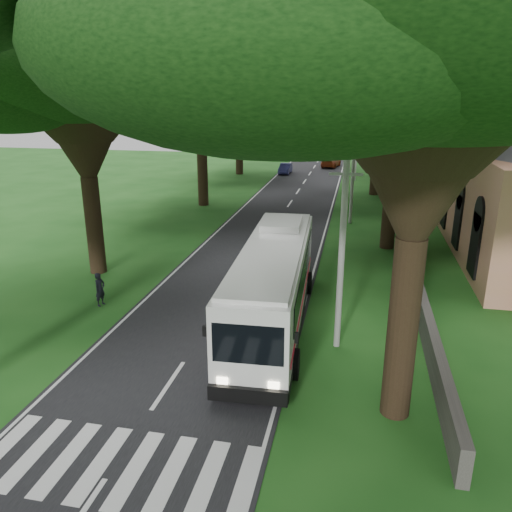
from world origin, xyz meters
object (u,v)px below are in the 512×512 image
(pole_mid, at_px, (353,168))
(pedestrian, at_px, (100,289))
(distant_car_c, at_px, (331,162))
(coach_bus, at_px, (273,283))
(distant_car_b, at_px, (285,168))
(pole_far, at_px, (357,143))
(pole_near, at_px, (342,245))

(pole_mid, bearing_deg, pedestrian, -121.32)
(distant_car_c, bearing_deg, pedestrian, 90.58)
(coach_bus, distance_m, distant_car_b, 42.42)
(pole_mid, xyz_separation_m, pole_far, (0.00, 20.00, 0.00))
(pole_far, bearing_deg, distant_car_b, 158.39)
(pedestrian, bearing_deg, pole_far, -2.94)
(pole_near, distance_m, pedestrian, 11.73)
(coach_bus, bearing_deg, distant_car_c, 88.14)
(coach_bus, relative_size, distant_car_b, 3.30)
(pole_near, distance_m, pole_mid, 20.00)
(pole_mid, relative_size, distant_car_b, 2.15)
(pole_near, height_order, pole_mid, same)
(pole_far, xyz_separation_m, pedestrian, (-11.09, -38.22, -3.38))
(pole_mid, xyz_separation_m, pedestrian, (-11.09, -18.22, -3.38))
(pole_near, bearing_deg, pedestrian, 170.88)
(distant_car_c, bearing_deg, pole_near, 103.43)
(pole_far, distance_m, pedestrian, 39.94)
(pedestrian, bearing_deg, pole_mid, -18.09)
(distant_car_b, bearing_deg, coach_bus, -81.86)
(pole_near, height_order, distant_car_c, pole_near)
(pole_mid, relative_size, distant_car_c, 1.67)
(pole_mid, height_order, distant_car_c, pole_mid)
(pole_far, height_order, coach_bus, pole_far)
(pole_mid, xyz_separation_m, distant_car_b, (-8.50, 23.37, -3.54))
(coach_bus, bearing_deg, pole_near, -28.28)
(pole_far, bearing_deg, pole_near, -90.00)
(pole_near, relative_size, distant_car_b, 2.15)
(pole_far, distance_m, distant_car_b, 9.80)
(pole_mid, relative_size, pole_far, 1.00)
(pole_mid, relative_size, coach_bus, 0.65)
(pole_far, bearing_deg, distant_car_c, 107.86)
(pole_near, xyz_separation_m, distant_car_c, (-3.34, 50.38, -3.45))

